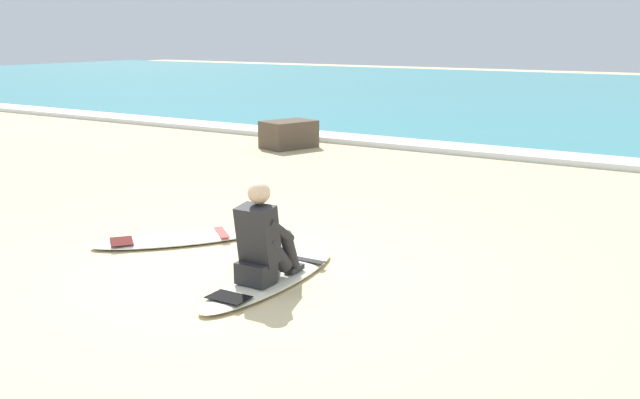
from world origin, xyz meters
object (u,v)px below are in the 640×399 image
object	(u,v)px
surfer_seated	(263,242)
shoreline_rock	(289,134)
surfboard_main	(271,279)
surfboard_spare_near	(176,239)

from	to	relation	value
surfer_seated	shoreline_rock	world-z (taller)	surfer_seated
surfboard_main	shoreline_rock	xyz separation A→B (m)	(-4.50, 6.77, 0.24)
surfer_seated	shoreline_rock	xyz separation A→B (m)	(-4.50, 6.89, -0.16)
surfer_seated	surfboard_main	bearing A→B (deg)	92.05
surfboard_main	surfer_seated	distance (m)	0.42
shoreline_rock	surfer_seated	bearing A→B (deg)	-56.82
surfboard_main	shoreline_rock	bearing A→B (deg)	123.62
shoreline_rock	surfboard_main	bearing A→B (deg)	-56.38
surfboard_main	surfer_seated	size ratio (longest dim) A/B	2.19
surfer_seated	surfboard_spare_near	bearing A→B (deg)	159.96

